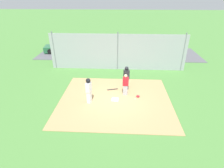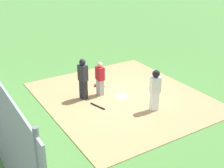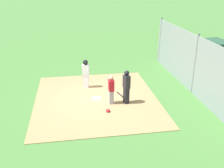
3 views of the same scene
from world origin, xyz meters
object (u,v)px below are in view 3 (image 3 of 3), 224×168
Objects in this scene: baseball_bat at (120,95)px; baseball at (100,109)px; parked_car_green at (216,49)px; catcher_mask at (108,111)px; umpire at (126,86)px; home_plate at (96,98)px; catcher at (111,89)px; runner at (86,72)px.

baseball reaches higher than baseball_bat.
baseball is 12.99m from parked_car_green.
parked_car_green is at bearing -51.50° from catcher_mask.
baseball is (-0.59, 1.40, -0.89)m from umpire.
catcher_mask reaches higher than home_plate.
home_plate is at bearing -44.58° from catcher.
catcher_mask is (-3.15, -0.83, -0.90)m from runner.
runner is 0.38× the size of parked_car_green.
baseball is at bearing 118.20° from parked_car_green.
runner reaches higher than baseball.
catcher_mask is (-1.76, 0.93, 0.03)m from baseball_bat.
baseball_bat is at bearing 65.96° from runner.
catcher is 1.33m from baseball_bat.
umpire reaches higher than runner.
baseball_bat is at bearing -27.82° from catcher_mask.
baseball is at bearing 44.23° from catcher.
baseball is (-2.94, -0.48, -0.93)m from runner.
parked_car_green is at bearing -58.28° from home_plate.
catcher_mask is at bearing -164.92° from home_plate.
catcher_mask is at bearing 119.89° from parked_car_green.
umpire is 1.33m from baseball_bat.
home_plate is 5.95× the size of baseball.
baseball_bat is 11.05m from parked_car_green.
catcher_mask is 0.41m from baseball.
runner reaches higher than home_plate.
runner is at bearing 35.43° from baseball_bat.
home_plate is at bearing -40.63° from umpire.
parked_car_green is at bearing 128.20° from runner.
baseball is (-1.55, 1.28, 0.01)m from baseball_bat.
catcher reaches higher than baseball.
runner is at bearing 9.26° from baseball.
baseball reaches higher than home_plate.
runner is at bearing -65.22° from catcher.
umpire is 1.76m from baseball.
catcher reaches higher than home_plate.
umpire reaches higher than home_plate.
catcher reaches higher than baseball_bat.
catcher is 0.34× the size of parked_car_green.
baseball is (0.21, 0.35, -0.02)m from catcher_mask.
baseball_bat is 2.00m from catcher_mask.
parked_car_green is (7.78, -10.39, 0.55)m from baseball.
parked_car_green reaches higher than baseball.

